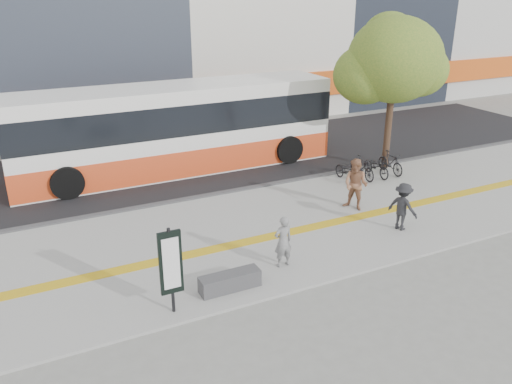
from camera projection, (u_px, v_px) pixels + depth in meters
name	position (u px, v px, depth m)	size (l,w,h in m)	color
ground	(294.00, 251.00, 15.49)	(120.00, 120.00, 0.00)	slate
sidewalk	(271.00, 230.00, 16.72)	(40.00, 7.00, 0.08)	gray
tactile_strip	(278.00, 235.00, 16.29)	(40.00, 0.45, 0.01)	gold
street	(192.00, 163.00, 22.98)	(40.00, 8.00, 0.06)	black
curb	(227.00, 193.00, 19.63)	(40.00, 0.25, 0.14)	#353638
bench	(230.00, 281.00, 13.31)	(1.60, 0.45, 0.45)	#353638
signboard	(171.00, 264.00, 12.00)	(0.55, 0.10, 2.20)	black
street_tree	(392.00, 61.00, 20.79)	(4.40, 3.80, 6.31)	#372519
bus	(176.00, 131.00, 21.61)	(13.28, 3.15, 3.53)	white
bicycle_row	(369.00, 167.00, 21.01)	(2.67, 1.61, 0.93)	black
seated_woman	(283.00, 242.00, 14.24)	(0.54, 0.36, 1.49)	black
pedestrian_tan	(356.00, 185.00, 17.85)	(0.88, 0.69, 1.81)	#936247
pedestrian_dark	(403.00, 207.00, 16.41)	(1.00, 0.58, 1.55)	black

